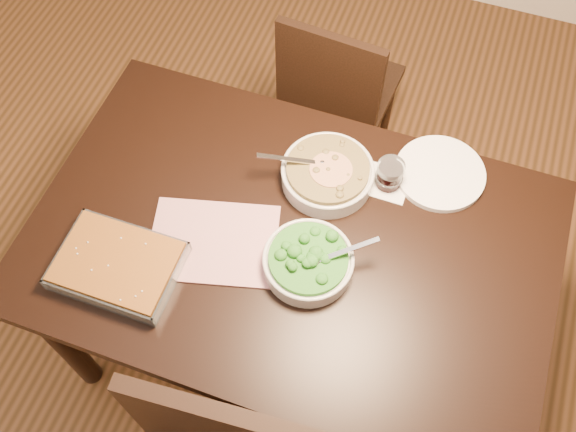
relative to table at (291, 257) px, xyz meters
The scene contains 10 objects.
ground 0.65m from the table, ahead, with size 4.00×4.00×0.00m, color #3F2812.
table is the anchor object (origin of this frame).
magazine_a 0.23m from the table, 159.38° to the right, with size 0.34×0.25×0.01m, color #A32E46.
coaster 0.34m from the table, 53.67° to the left, with size 0.12×0.12×0.00m, color white.
stew_bowl 0.26m from the table, 82.03° to the left, with size 0.28×0.26×0.10m.
broccoli_bowl 0.16m from the table, 40.45° to the right, with size 0.25×0.24×0.09m.
baking_dish 0.47m from the table, 149.58° to the right, with size 0.31×0.23×0.06m.
wine_tumbler 0.36m from the table, 53.67° to the left, with size 0.08×0.08×0.09m.
dinner_plate 0.48m from the table, 46.44° to the left, with size 0.26×0.26×0.02m, color white.
chair_far 0.83m from the table, 97.50° to the left, with size 0.41×0.41×0.81m.
Camera 1 is at (0.26, -0.76, 2.27)m, focal length 40.00 mm.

